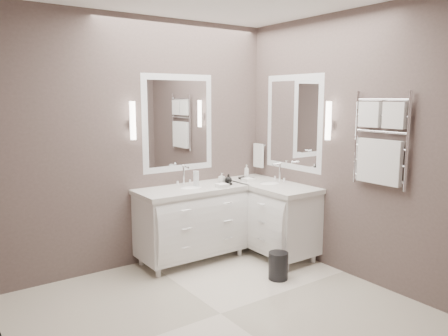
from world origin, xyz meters
TOP-DOWN VIEW (x-y plane):
  - floor at (0.00, 0.00)m, footprint 3.20×3.00m
  - wall_back at (0.00, 1.50)m, footprint 3.20×0.01m
  - wall_front at (0.00, -1.50)m, footprint 3.20×0.01m
  - wall_left at (-1.60, 0.00)m, footprint 0.01×3.00m
  - wall_right at (1.60, 0.00)m, footprint 0.01×3.00m
  - vanity_back at (0.45, 1.23)m, footprint 1.24×0.59m
  - vanity_right at (1.33, 0.90)m, footprint 0.59×1.24m
  - mirror_back at (0.45, 1.49)m, footprint 0.90×0.02m
  - mirror_right at (1.59, 0.80)m, footprint 0.02×0.90m
  - sconce_back at (-0.13, 1.43)m, footprint 0.06×0.06m
  - sconce_right at (1.53, 0.22)m, footprint 0.06×0.06m
  - towel_bar_corner at (1.54, 1.36)m, footprint 0.03×0.22m
  - towel_ladder at (1.55, -0.40)m, footprint 0.06×0.58m
  - waste_bin at (0.90, 0.26)m, footprint 0.25×0.25m
  - amenity_tray_back at (0.83, 1.11)m, footprint 0.17×0.14m
  - amenity_tray_right at (1.25, 1.25)m, footprint 0.15×0.18m
  - water_bottle at (0.50, 1.20)m, footprint 0.08×0.08m
  - soap_bottle_a at (0.80, 1.13)m, footprint 0.07×0.07m
  - soap_bottle_b at (0.86, 1.08)m, footprint 0.09×0.09m
  - soap_bottle_c at (1.25, 1.25)m, footprint 0.07×0.07m

SIDE VIEW (x-z plane):
  - floor at x=0.00m, z-range -0.01..0.00m
  - waste_bin at x=0.90m, z-range 0.00..0.28m
  - vanity_back at x=0.45m, z-range 0.00..0.97m
  - vanity_right at x=1.33m, z-range 0.00..0.97m
  - amenity_tray_back at x=0.83m, z-range 0.85..0.87m
  - amenity_tray_right at x=1.25m, z-range 0.85..0.87m
  - soap_bottle_b at x=0.86m, z-range 0.87..0.98m
  - soap_bottle_a at x=0.80m, z-range 0.87..0.99m
  - water_bottle at x=0.50m, z-range 0.85..1.03m
  - soap_bottle_c at x=1.25m, z-range 0.87..1.03m
  - towel_bar_corner at x=1.54m, z-range 0.97..1.27m
  - wall_back at x=0.00m, z-range 0.00..2.70m
  - wall_front at x=0.00m, z-range 0.00..2.70m
  - wall_left at x=-1.60m, z-range 0.00..2.70m
  - wall_right at x=1.60m, z-range 0.00..2.70m
  - towel_ladder at x=1.55m, z-range 0.94..1.84m
  - mirror_back at x=0.45m, z-range 1.00..2.10m
  - mirror_right at x=1.59m, z-range 1.00..2.10m
  - sconce_back at x=-0.13m, z-range 1.39..1.79m
  - sconce_right at x=1.53m, z-range 1.39..1.79m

